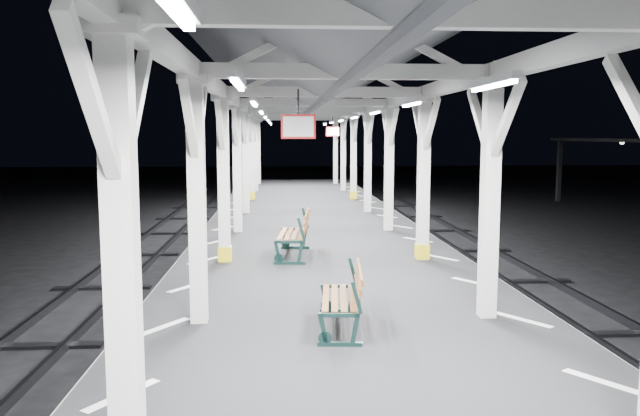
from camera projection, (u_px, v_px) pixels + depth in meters
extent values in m
plane|color=black|center=(333.00, 341.00, 10.75)|extent=(120.00, 120.00, 0.00)
cube|color=black|center=(333.00, 313.00, 10.69)|extent=(6.00, 50.00, 1.00)
cube|color=silver|center=(188.00, 287.00, 10.48)|extent=(1.00, 48.00, 0.01)
cube|color=silver|center=(474.00, 282.00, 10.79)|extent=(1.00, 48.00, 0.01)
cube|color=#2D2D33|center=(1.00, 344.00, 10.39)|extent=(0.08, 60.00, 0.16)
cube|color=#2D2D33|center=(69.00, 342.00, 10.46)|extent=(0.08, 60.00, 0.16)
cube|color=black|center=(35.00, 346.00, 10.43)|extent=(2.20, 0.22, 0.06)
cube|color=#2D2D33|center=(583.00, 332.00, 11.03)|extent=(0.08, 60.00, 0.16)
cube|color=black|center=(613.00, 334.00, 11.07)|extent=(2.20, 0.22, 0.06)
cube|color=silver|center=(122.00, 270.00, 4.37)|extent=(0.22, 0.22, 3.20)
cube|color=silver|center=(113.00, 28.00, 4.18)|extent=(0.40, 0.40, 0.12)
cube|color=silver|center=(134.00, 108.00, 4.79)|extent=(0.10, 0.99, 0.99)
cube|color=silver|center=(92.00, 100.00, 3.70)|extent=(0.10, 0.99, 0.99)
cube|color=silver|center=(197.00, 206.00, 8.34)|extent=(0.22, 0.22, 3.20)
cube|color=silver|center=(194.00, 80.00, 8.14)|extent=(0.40, 0.40, 0.12)
cube|color=silver|center=(200.00, 120.00, 8.75)|extent=(0.10, 0.99, 0.99)
cube|color=silver|center=(189.00, 118.00, 7.66)|extent=(0.10, 0.99, 0.99)
cube|color=silver|center=(224.00, 183.00, 12.30)|extent=(0.22, 0.22, 3.20)
cube|color=silver|center=(222.00, 98.00, 12.11)|extent=(0.40, 0.40, 0.12)
cube|color=yellow|center=(225.00, 254.00, 12.47)|extent=(0.26, 0.26, 0.30)
cube|color=silver|center=(225.00, 125.00, 12.71)|extent=(0.10, 0.99, 0.99)
cube|color=silver|center=(220.00, 124.00, 11.62)|extent=(0.10, 0.99, 0.99)
cube|color=silver|center=(237.00, 171.00, 16.27)|extent=(0.22, 0.22, 3.20)
cube|color=silver|center=(236.00, 107.00, 16.07)|extent=(0.40, 0.40, 0.12)
cube|color=silver|center=(238.00, 127.00, 16.68)|extent=(0.10, 0.99, 0.99)
cube|color=silver|center=(235.00, 127.00, 15.59)|extent=(0.10, 0.99, 0.99)
cube|color=silver|center=(246.00, 164.00, 20.23)|extent=(0.22, 0.22, 3.20)
cube|color=silver|center=(245.00, 112.00, 20.04)|extent=(0.40, 0.40, 0.12)
cube|color=silver|center=(246.00, 129.00, 20.64)|extent=(0.10, 0.99, 0.99)
cube|color=silver|center=(244.00, 128.00, 19.55)|extent=(0.10, 0.99, 0.99)
cube|color=silver|center=(251.00, 159.00, 24.20)|extent=(0.22, 0.22, 3.20)
cube|color=silver|center=(251.00, 116.00, 24.00)|extent=(0.40, 0.40, 0.12)
cube|color=yellow|center=(252.00, 196.00, 24.36)|extent=(0.26, 0.26, 0.30)
cube|color=silver|center=(252.00, 130.00, 24.61)|extent=(0.10, 0.99, 0.99)
cube|color=silver|center=(250.00, 129.00, 23.52)|extent=(0.10, 0.99, 0.99)
cube|color=silver|center=(255.00, 156.00, 28.16)|extent=(0.22, 0.22, 3.20)
cube|color=silver|center=(255.00, 119.00, 27.97)|extent=(0.40, 0.40, 0.12)
cube|color=silver|center=(255.00, 130.00, 28.57)|extent=(0.10, 0.99, 0.99)
cube|color=silver|center=(254.00, 130.00, 27.48)|extent=(0.10, 0.99, 0.99)
cube|color=silver|center=(258.00, 153.00, 32.13)|extent=(0.22, 0.22, 3.20)
cube|color=silver|center=(258.00, 121.00, 31.93)|extent=(0.40, 0.40, 0.12)
cube|color=silver|center=(258.00, 131.00, 32.54)|extent=(0.10, 0.99, 0.99)
cube|color=silver|center=(258.00, 131.00, 31.45)|extent=(0.10, 0.99, 0.99)
cube|color=silver|center=(637.00, 110.00, 5.04)|extent=(0.10, 0.99, 0.99)
cube|color=silver|center=(490.00, 204.00, 8.59)|extent=(0.22, 0.22, 3.20)
cube|color=silver|center=(494.00, 82.00, 8.40)|extent=(0.40, 0.40, 0.12)
cube|color=silver|center=(480.00, 121.00, 9.00)|extent=(0.10, 0.99, 0.99)
cube|color=silver|center=(507.00, 119.00, 7.91)|extent=(0.10, 0.99, 0.99)
cube|color=silver|center=(423.00, 182.00, 12.56)|extent=(0.22, 0.22, 3.20)
cube|color=silver|center=(425.00, 99.00, 12.36)|extent=(0.40, 0.40, 0.12)
cube|color=yellow|center=(422.00, 251.00, 12.72)|extent=(0.26, 0.26, 0.30)
cube|color=silver|center=(418.00, 125.00, 12.97)|extent=(0.10, 0.99, 0.99)
cube|color=silver|center=(431.00, 124.00, 11.88)|extent=(0.10, 0.99, 0.99)
cube|color=silver|center=(389.00, 171.00, 16.52)|extent=(0.22, 0.22, 3.20)
cube|color=silver|center=(390.00, 107.00, 16.33)|extent=(0.40, 0.40, 0.12)
cube|color=silver|center=(386.00, 127.00, 16.93)|extent=(0.10, 0.99, 0.99)
cube|color=silver|center=(393.00, 127.00, 15.84)|extent=(0.10, 0.99, 0.99)
cube|color=silver|center=(368.00, 164.00, 20.49)|extent=(0.22, 0.22, 3.20)
cube|color=silver|center=(368.00, 113.00, 20.29)|extent=(0.40, 0.40, 0.12)
cube|color=silver|center=(366.00, 129.00, 20.90)|extent=(0.10, 0.99, 0.99)
cube|color=silver|center=(371.00, 128.00, 19.81)|extent=(0.10, 0.99, 0.99)
cube|color=silver|center=(354.00, 159.00, 24.45)|extent=(0.22, 0.22, 3.20)
cube|color=silver|center=(354.00, 116.00, 24.26)|extent=(0.40, 0.40, 0.12)
cube|color=yellow|center=(353.00, 195.00, 24.62)|extent=(0.26, 0.26, 0.30)
cube|color=silver|center=(352.00, 130.00, 24.86)|extent=(0.10, 0.99, 0.99)
cube|color=silver|center=(355.00, 129.00, 23.77)|extent=(0.10, 0.99, 0.99)
cube|color=silver|center=(343.00, 156.00, 28.42)|extent=(0.22, 0.22, 3.20)
cube|color=silver|center=(343.00, 119.00, 28.22)|extent=(0.40, 0.40, 0.12)
cube|color=silver|center=(342.00, 130.00, 28.83)|extent=(0.10, 0.99, 0.99)
cube|color=silver|center=(345.00, 130.00, 27.74)|extent=(0.10, 0.99, 0.99)
cube|color=silver|center=(335.00, 153.00, 32.38)|extent=(0.22, 0.22, 3.20)
cube|color=silver|center=(336.00, 121.00, 32.19)|extent=(0.40, 0.40, 0.12)
cube|color=silver|center=(335.00, 131.00, 32.79)|extent=(0.10, 0.99, 0.99)
cube|color=silver|center=(337.00, 131.00, 31.70)|extent=(0.10, 0.99, 0.99)
cube|color=silver|center=(211.00, 83.00, 10.11)|extent=(0.18, 48.00, 0.24)
cube|color=silver|center=(453.00, 84.00, 10.37)|extent=(0.18, 48.00, 0.24)
cube|color=silver|center=(408.00, 13.00, 4.29)|extent=(4.20, 0.14, 0.20)
cube|color=silver|center=(346.00, 72.00, 8.26)|extent=(4.20, 0.14, 0.20)
cube|color=silver|center=(325.00, 92.00, 12.22)|extent=(4.20, 0.14, 0.20)
cube|color=silver|center=(314.00, 102.00, 16.19)|extent=(4.20, 0.14, 0.20)
cube|color=silver|center=(307.00, 109.00, 20.15)|extent=(4.20, 0.14, 0.20)
cube|color=silver|center=(303.00, 113.00, 24.12)|extent=(4.20, 0.14, 0.20)
cube|color=silver|center=(299.00, 116.00, 28.08)|extent=(4.20, 0.14, 0.20)
cube|color=silver|center=(297.00, 118.00, 32.04)|extent=(4.20, 0.14, 0.20)
cube|color=silver|center=(333.00, 26.00, 10.13)|extent=(0.16, 48.00, 0.20)
cube|color=#4B4E52|center=(254.00, 50.00, 10.09)|extent=(2.80, 49.00, 1.45)
cube|color=#4B4E52|center=(412.00, 51.00, 10.26)|extent=(2.80, 49.00, 1.45)
cube|color=silver|center=(238.00, 79.00, 6.23)|extent=(0.10, 1.35, 0.08)
cube|color=white|center=(238.00, 84.00, 6.23)|extent=(0.05, 1.25, 0.05)
cube|color=silver|center=(254.00, 101.00, 10.19)|extent=(0.10, 1.35, 0.08)
cube|color=white|center=(254.00, 104.00, 10.20)|extent=(0.05, 1.25, 0.05)
cube|color=silver|center=(261.00, 110.00, 14.15)|extent=(0.10, 1.35, 0.08)
cube|color=white|center=(261.00, 112.00, 14.16)|extent=(0.05, 1.25, 0.05)
cube|color=silver|center=(265.00, 116.00, 18.12)|extent=(0.10, 1.35, 0.08)
cube|color=white|center=(265.00, 117.00, 18.12)|extent=(0.05, 1.25, 0.05)
cube|color=silver|center=(268.00, 119.00, 22.08)|extent=(0.10, 1.35, 0.08)
cube|color=white|center=(268.00, 120.00, 22.09)|extent=(0.05, 1.25, 0.05)
cube|color=silver|center=(270.00, 121.00, 26.05)|extent=(0.10, 1.35, 0.08)
cube|color=white|center=(270.00, 123.00, 26.05)|extent=(0.05, 1.25, 0.05)
cube|color=silver|center=(271.00, 123.00, 30.01)|extent=(0.10, 1.35, 0.08)
cube|color=white|center=(271.00, 124.00, 30.02)|extent=(0.05, 1.25, 0.05)
cube|color=silver|center=(493.00, 81.00, 6.39)|extent=(0.10, 1.35, 0.08)
cube|color=white|center=(492.00, 86.00, 6.40)|extent=(0.05, 1.25, 0.05)
cube|color=silver|center=(411.00, 101.00, 10.36)|extent=(0.10, 1.35, 0.08)
cube|color=white|center=(411.00, 104.00, 10.36)|extent=(0.05, 1.25, 0.05)
cube|color=silver|center=(375.00, 111.00, 14.32)|extent=(0.10, 1.35, 0.08)
cube|color=white|center=(375.00, 113.00, 14.33)|extent=(0.05, 1.25, 0.05)
cube|color=silver|center=(354.00, 116.00, 18.28)|extent=(0.10, 1.35, 0.08)
cube|color=white|center=(354.00, 117.00, 18.29)|extent=(0.05, 1.25, 0.05)
cube|color=silver|center=(341.00, 119.00, 22.25)|extent=(0.10, 1.35, 0.08)
cube|color=white|center=(341.00, 121.00, 22.25)|extent=(0.05, 1.25, 0.05)
cube|color=silver|center=(332.00, 121.00, 26.21)|extent=(0.10, 1.35, 0.08)
cube|color=white|center=(332.00, 123.00, 26.22)|extent=(0.05, 1.25, 0.05)
cube|color=silver|center=(325.00, 123.00, 30.18)|extent=(0.10, 1.35, 0.08)
cube|color=white|center=(325.00, 124.00, 30.18)|extent=(0.05, 1.25, 0.05)
cylinder|color=black|center=(298.00, 102.00, 8.94)|extent=(0.02, 0.02, 0.36)
cube|color=red|center=(298.00, 127.00, 8.98)|extent=(0.50, 0.03, 0.35)
cube|color=white|center=(298.00, 127.00, 8.98)|extent=(0.44, 0.04, 0.29)
cylinder|color=black|center=(333.00, 122.00, 23.33)|extent=(0.02, 0.02, 0.36)
cube|color=red|center=(333.00, 132.00, 23.37)|extent=(0.50, 0.03, 0.35)
cube|color=white|center=(333.00, 132.00, 23.37)|extent=(0.44, 0.05, 0.29)
cube|color=black|center=(559.00, 170.00, 33.25)|extent=(0.20, 0.20, 3.30)
sphere|color=silver|center=(622.00, 142.00, 27.12)|extent=(0.20, 0.20, 0.20)
sphere|color=silver|center=(560.00, 141.00, 33.07)|extent=(0.20, 0.20, 0.20)
cube|color=#122B29|center=(340.00, 344.00, 7.54)|extent=(0.55, 0.10, 0.05)
cube|color=#122B29|center=(323.00, 330.00, 7.52)|extent=(0.14, 0.06, 0.42)
cube|color=#122B29|center=(355.00, 330.00, 7.51)|extent=(0.13, 0.06, 0.42)
cube|color=#122B29|center=(357.00, 298.00, 7.46)|extent=(0.15, 0.06, 0.40)
cube|color=#122B29|center=(339.00, 311.00, 8.97)|extent=(0.55, 0.10, 0.05)
cube|color=#122B29|center=(325.00, 298.00, 8.96)|extent=(0.14, 0.06, 0.42)
cube|color=#122B29|center=(351.00, 298.00, 8.95)|extent=(0.13, 0.06, 0.42)
cube|color=#122B29|center=(353.00, 271.00, 8.90)|extent=(0.15, 0.06, 0.40)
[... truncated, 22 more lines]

